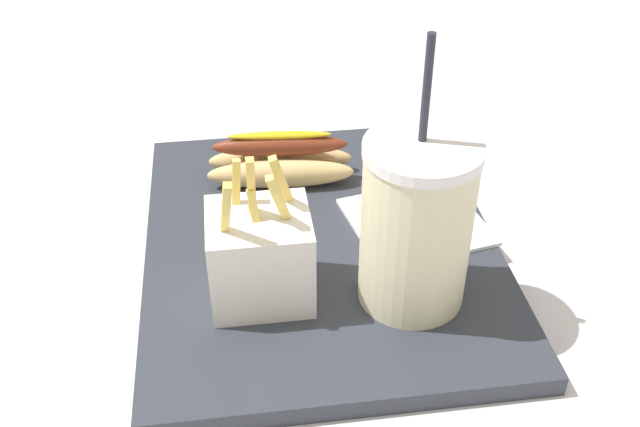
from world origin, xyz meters
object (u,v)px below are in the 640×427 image
Objects in this scene: soda_cup at (416,224)px; hot_dog_1 at (280,161)px; ketchup_cup_1 at (285,232)px; napkin_stack at (416,222)px; fries_basket at (260,255)px.

soda_cup is 1.51× the size of hot_dog_1.
ketchup_cup_1 is (-0.11, 0.01, -0.01)m from hot_dog_1.
hot_dog_1 is at bearing 25.46° from soda_cup.
hot_dog_1 is 1.27× the size of napkin_stack.
soda_cup reaches higher than fries_basket.
soda_cup is at bearing -131.73° from ketchup_cup_1.
fries_basket is 0.19m from napkin_stack.
soda_cup is 0.16m from ketchup_cup_1.
hot_dog_1 is 4.81× the size of ketchup_cup_1.
fries_basket reaches higher than napkin_stack.
napkin_stack is at bearing -16.74° from soda_cup.
soda_cup is at bearing 163.26° from napkin_stack.
fries_basket is at bearing 117.29° from napkin_stack.
hot_dog_1 is (0.21, 0.10, -0.06)m from soda_cup.
hot_dog_1 is at bearing 51.76° from napkin_stack.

